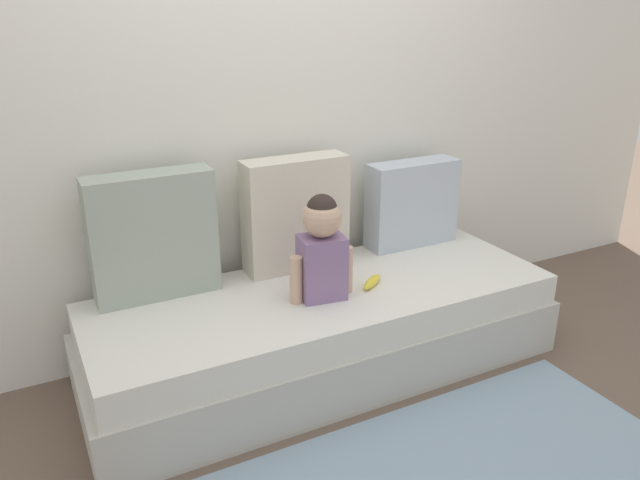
# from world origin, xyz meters

# --- Properties ---
(ground_plane) EXTENTS (12.00, 12.00, 0.00)m
(ground_plane) POSITION_xyz_m (0.00, 0.00, 0.00)
(ground_plane) COLOR brown
(back_wall) EXTENTS (5.43, 0.10, 2.58)m
(back_wall) POSITION_xyz_m (0.00, 0.53, 1.29)
(back_wall) COLOR silver
(back_wall) RESTS_ON ground
(couch) EXTENTS (2.23, 0.80, 0.42)m
(couch) POSITION_xyz_m (0.00, 0.00, 0.21)
(couch) COLOR beige
(couch) RESTS_ON ground
(throw_pillow_left) EXTENTS (0.55, 0.16, 0.57)m
(throw_pillow_left) POSITION_xyz_m (-0.69, 0.30, 0.70)
(throw_pillow_left) COLOR #99A393
(throw_pillow_left) RESTS_ON couch
(throw_pillow_center) EXTENTS (0.52, 0.16, 0.56)m
(throw_pillow_center) POSITION_xyz_m (0.00, 0.30, 0.70)
(throw_pillow_center) COLOR beige
(throw_pillow_center) RESTS_ON couch
(throw_pillow_right) EXTENTS (0.51, 0.16, 0.46)m
(throw_pillow_right) POSITION_xyz_m (0.69, 0.30, 0.65)
(throw_pillow_right) COLOR #B2BCC6
(throw_pillow_right) RESTS_ON couch
(toddler) EXTENTS (0.31, 0.18, 0.48)m
(toddler) POSITION_xyz_m (-0.04, -0.06, 0.67)
(toddler) COLOR gray
(toddler) RESTS_ON couch
(banana) EXTENTS (0.16, 0.13, 0.04)m
(banana) POSITION_xyz_m (0.22, -0.07, 0.44)
(banana) COLOR yellow
(banana) RESTS_ON couch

